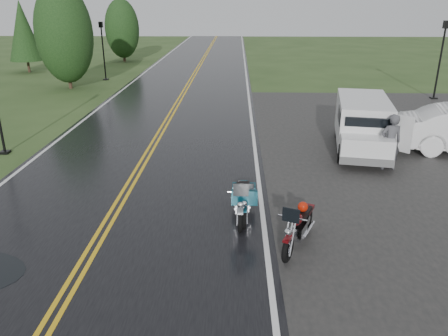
# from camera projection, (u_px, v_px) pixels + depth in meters

# --- Properties ---
(ground) EXTENTS (120.00, 120.00, 0.00)m
(ground) POSITION_uv_depth(u_px,v_px,m) (100.00, 239.00, 10.00)
(ground) COLOR #2D471E
(ground) RESTS_ON ground
(road) EXTENTS (8.00, 100.00, 0.04)m
(road) POSITION_uv_depth(u_px,v_px,m) (166.00, 123.00, 19.32)
(road) COLOR black
(road) RESTS_ON ground
(motorcycle_red) EXTENTS (1.45, 2.08, 1.16)m
(motorcycle_red) POSITION_uv_depth(u_px,v_px,m) (288.00, 239.00, 8.84)
(motorcycle_red) COLOR #50090C
(motorcycle_red) RESTS_ON ground
(motorcycle_teal) EXTENTS (0.71, 1.91, 1.13)m
(motorcycle_teal) POSITION_uv_depth(u_px,v_px,m) (244.00, 210.00, 10.13)
(motorcycle_teal) COLOR #042833
(motorcycle_teal) RESTS_ON ground
(motorcycle_silver) EXTENTS (0.77, 1.98, 1.16)m
(motorcycle_silver) POSITION_uv_depth(u_px,v_px,m) (240.00, 211.00, 10.01)
(motorcycle_silver) COLOR #9B9DA2
(motorcycle_silver) RESTS_ON ground
(van_white) EXTENTS (2.61, 5.02, 1.88)m
(van_white) POSITION_uv_depth(u_px,v_px,m) (343.00, 137.00, 14.26)
(van_white) COLOR silver
(van_white) RESTS_ON ground
(person_at_van) EXTENTS (0.69, 0.48, 1.80)m
(person_at_van) POSITION_uv_depth(u_px,v_px,m) (390.00, 143.00, 13.76)
(person_at_van) COLOR #45454A
(person_at_van) RESTS_ON ground
(lamp_post_far_left) EXTENTS (0.33, 0.33, 3.84)m
(lamp_post_far_left) POSITION_uv_depth(u_px,v_px,m) (103.00, 51.00, 29.17)
(lamp_post_far_left) COLOR black
(lamp_post_far_left) RESTS_ON ground
(lamp_post_far_right) EXTENTS (0.36, 0.36, 4.17)m
(lamp_post_far_right) POSITION_uv_depth(u_px,v_px,m) (440.00, 61.00, 23.38)
(lamp_post_far_right) COLOR black
(lamp_post_far_right) RESTS_ON ground
(tree_left_mid) EXTENTS (3.36, 3.36, 5.24)m
(tree_left_mid) POSITION_uv_depth(u_px,v_px,m) (65.00, 45.00, 26.07)
(tree_left_mid) COLOR #1E3D19
(tree_left_mid) RESTS_ON ground
(tree_left_far) EXTENTS (2.94, 2.94, 4.52)m
(tree_left_far) POSITION_uv_depth(u_px,v_px,m) (123.00, 35.00, 38.06)
(tree_left_far) COLOR #1E3D19
(tree_left_far) RESTS_ON ground
(pine_left_far) EXTENTS (2.42, 2.42, 5.04)m
(pine_left_far) POSITION_uv_depth(u_px,v_px,m) (24.00, 38.00, 32.19)
(pine_left_far) COLOR #1E3D19
(pine_left_far) RESTS_ON ground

